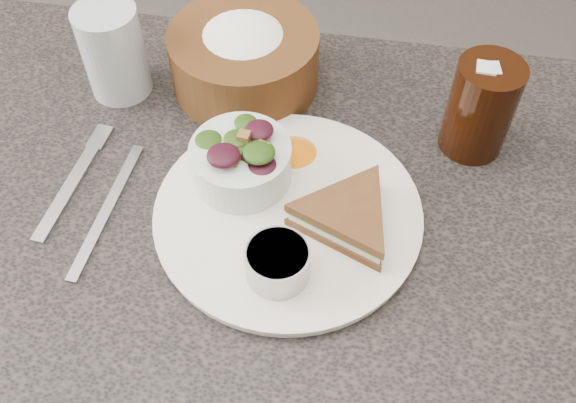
% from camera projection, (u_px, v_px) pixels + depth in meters
% --- Properties ---
extents(dining_table, '(1.00, 0.70, 0.75)m').
position_uv_depth(dining_table, '(258.00, 353.00, 1.04)').
color(dining_table, black).
rests_on(dining_table, floor).
extents(dinner_plate, '(0.30, 0.30, 0.01)m').
position_uv_depth(dinner_plate, '(288.00, 214.00, 0.74)').
color(dinner_plate, silver).
rests_on(dinner_plate, dining_table).
extents(sandwich, '(0.18, 0.18, 0.04)m').
position_uv_depth(sandwich, '(348.00, 217.00, 0.70)').
color(sandwich, '#4E371B').
rests_on(sandwich, dinner_plate).
extents(salad_bowl, '(0.14, 0.14, 0.07)m').
position_uv_depth(salad_bowl, '(241.00, 157.00, 0.74)').
color(salad_bowl, silver).
rests_on(salad_bowl, dinner_plate).
extents(dressing_ramekin, '(0.09, 0.09, 0.04)m').
position_uv_depth(dressing_ramekin, '(278.00, 263.00, 0.67)').
color(dressing_ramekin, '#A0A1A4').
rests_on(dressing_ramekin, dinner_plate).
extents(orange_wedge, '(0.08, 0.08, 0.02)m').
position_uv_depth(orange_wedge, '(295.00, 146.00, 0.78)').
color(orange_wedge, orange).
rests_on(orange_wedge, dinner_plate).
extents(fork, '(0.03, 0.17, 0.00)m').
position_uv_depth(fork, '(70.00, 186.00, 0.77)').
color(fork, '#A9ACB3').
rests_on(fork, dining_table).
extents(knife, '(0.03, 0.20, 0.00)m').
position_uv_depth(knife, '(107.00, 209.00, 0.75)').
color(knife, '#9A9B9C').
rests_on(knife, dining_table).
extents(bread_basket, '(0.22, 0.22, 0.11)m').
position_uv_depth(bread_basket, '(244.00, 50.00, 0.84)').
color(bread_basket, '#492E16').
rests_on(bread_basket, dining_table).
extents(cola_glass, '(0.09, 0.09, 0.14)m').
position_uv_depth(cola_glass, '(482.00, 104.00, 0.76)').
color(cola_glass, black).
rests_on(cola_glass, dining_table).
extents(water_glass, '(0.09, 0.09, 0.12)m').
position_uv_depth(water_glass, '(113.00, 51.00, 0.83)').
color(water_glass, '#A7B1B8').
rests_on(water_glass, dining_table).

